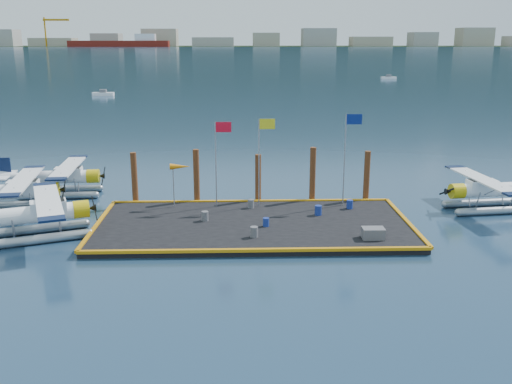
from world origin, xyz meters
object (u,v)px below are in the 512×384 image
(seaplane_c, at_px, (64,179))
(drum_5, at_px, (251,204))
(seaplane_d, at_px, (486,192))
(drum_0, at_px, (205,216))
(drum_4, at_px, (350,204))
(piling_0, at_px, (135,180))
(seaplane_a, at_px, (43,216))
(drum_1, at_px, (254,232))
(flagpole_yellow, at_px, (262,149))
(drum_2, at_px, (318,210))
(windsock, at_px, (180,168))
(piling_1, at_px, (196,178))
(piling_3, at_px, (313,176))
(crate, at_px, (373,233))
(drum_3, at_px, (266,222))
(flagpole_blue, at_px, (348,146))
(seaplane_b, at_px, (18,194))
(piling_4, at_px, (367,178))
(piling_2, at_px, (258,180))
(flagpole_red, at_px, (219,151))

(seaplane_c, bearing_deg, drum_5, 66.43)
(seaplane_d, bearing_deg, drum_0, 92.15)
(drum_4, distance_m, piling_0, 15.58)
(seaplane_a, xyz_separation_m, drum_1, (12.93, -1.44, -0.68))
(flagpole_yellow, bearing_deg, drum_2, -31.65)
(flagpole_yellow, bearing_deg, windsock, 180.00)
(seaplane_d, xyz_separation_m, piling_1, (-20.66, 1.92, 0.73))
(drum_0, bearing_deg, piling_3, 32.82)
(drum_0, height_order, piling_0, piling_0)
(drum_0, xyz_separation_m, crate, (10.19, -3.73, 0.01))
(drum_0, height_order, drum_3, drum_0)
(seaplane_d, bearing_deg, drum_5, 84.08)
(flagpole_yellow, bearing_deg, flagpole_blue, -0.00)
(drum_0, distance_m, flagpole_yellow, 6.34)
(drum_1, distance_m, flagpole_yellow, 7.64)
(drum_2, distance_m, piling_1, 9.38)
(seaplane_b, relative_size, piling_4, 2.28)
(piling_0, bearing_deg, seaplane_d, -4.36)
(drum_2, bearing_deg, seaplane_b, 173.28)
(drum_3, xyz_separation_m, drum_5, (-0.86, 4.09, 0.03))
(crate, height_order, piling_0, piling_0)
(drum_0, height_order, drum_5, drum_0)
(drum_1, xyz_separation_m, piling_4, (8.52, 8.20, 1.27))
(piling_4, bearing_deg, piling_3, 180.00)
(windsock, bearing_deg, drum_0, -60.47)
(piling_4, bearing_deg, piling_0, 180.00)
(drum_2, xyz_separation_m, piling_4, (4.08, 3.89, 1.27))
(flagpole_blue, height_order, windsock, flagpole_blue)
(seaplane_d, bearing_deg, drum_3, 98.52)
(seaplane_b, relative_size, drum_1, 14.00)
(piling_3, bearing_deg, drum_4, -46.75)
(piling_1, bearing_deg, seaplane_b, -173.36)
(drum_1, relative_size, piling_0, 0.16)
(drum_1, xyz_separation_m, crate, (7.07, -0.45, 0.00))
(piling_3, xyz_separation_m, piling_4, (4.00, 0.00, -0.15))
(drum_2, xyz_separation_m, piling_2, (-3.92, 3.89, 1.17))
(drum_0, bearing_deg, piling_4, 22.94)
(drum_2, height_order, piling_4, piling_4)
(seaplane_c, height_order, drum_1, seaplane_c)
(flagpole_yellow, height_order, piling_2, flagpole_yellow)
(flagpole_red, relative_size, piling_1, 1.43)
(drum_1, bearing_deg, flagpole_yellow, 83.75)
(piling_2, bearing_deg, drum_1, -93.63)
(seaplane_d, height_order, windsock, windsock)
(drum_5, relative_size, flagpole_yellow, 0.10)
(piling_0, xyz_separation_m, piling_4, (17.00, 0.00, 0.00))
(windsock, bearing_deg, drum_3, -38.22)
(drum_0, height_order, piling_1, piling_1)
(piling_1, relative_size, piling_3, 0.98)
(drum_2, relative_size, windsock, 0.21)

